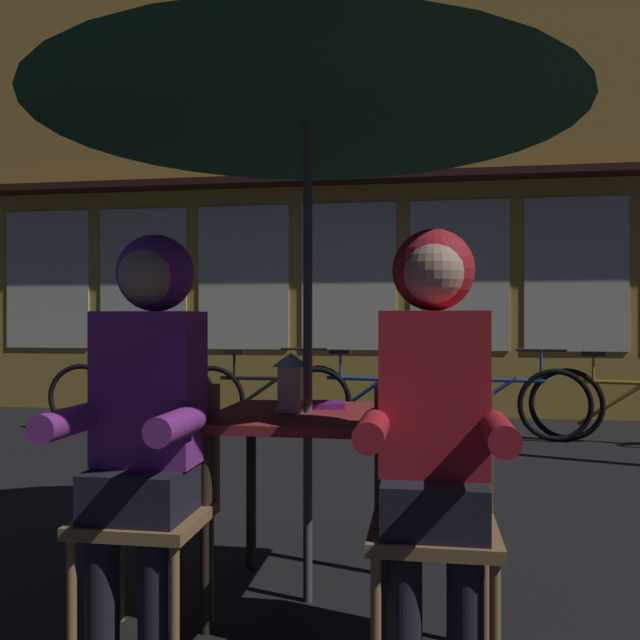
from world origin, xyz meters
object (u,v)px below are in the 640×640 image
patio_umbrella (308,75)px  bicycle_nearest (132,395)px  bicycle_third (369,400)px  book (319,405)px  cafe_table (308,438)px  bicycle_fifth (628,405)px  person_right_hooded (434,400)px  person_left_hooded (147,395)px  chair_left (153,496)px  chair_right (433,508)px  potted_plant (175,373)px  bicycle_fourth (496,402)px  bicycle_second (263,399)px  lantern (291,381)px

patio_umbrella → bicycle_nearest: patio_umbrella is taller
bicycle_third → book: bicycle_third is taller
cafe_table → book: book is taller
bicycle_nearest → bicycle_fifth: 4.66m
cafe_table → person_right_hooded: person_right_hooded is taller
bicycle_nearest → person_left_hooded: bearing=-64.6°
cafe_table → bicycle_third: bicycle_third is taller
patio_umbrella → chair_left: patio_umbrella is taller
chair_right → potted_plant: 5.13m
chair_right → bicycle_fifth: 4.38m
patio_umbrella → person_left_hooded: (-0.48, -0.43, -1.21)m
bicycle_nearest → bicycle_third: bearing=-0.9°
chair_left → bicycle_fourth: bearing=68.8°
chair_right → bicycle_fourth: 4.14m
chair_right → book: 0.73m
cafe_table → bicycle_second: (-1.06, 3.57, -0.29)m
bicycle_fourth → book: 3.77m
patio_umbrella → potted_plant: patio_umbrella is taller
bicycle_nearest → chair_left: bearing=-64.3°
lantern → bicycle_fifth: 4.32m
person_right_hooded → potted_plant: person_right_hooded is taller
person_right_hooded → bicycle_fifth: bearing=66.8°
bicycle_second → chair_right: bearing=-68.7°
cafe_table → patio_umbrella: bearing=0.0°
bicycle_fourth → chair_left: bearing=-111.2°
lantern → chair_left: bearing=-136.9°
chair_left → book: bearing=45.0°
patio_umbrella → lantern: patio_umbrella is taller
bicycle_nearest → bicycle_fourth: 3.54m
chair_left → bicycle_second: 3.99m
patio_umbrella → bicycle_nearest: 4.74m
person_right_hooded → bicycle_fourth: bearing=81.4°
bicycle_fourth → potted_plant: (-3.22, 0.34, 0.20)m
cafe_table → bicycle_fourth: size_ratio=0.44×
person_right_hooded → bicycle_nearest: bearing=125.3°
person_right_hooded → bicycle_second: bearing=111.0°
bicycle_third → person_right_hooded: bearing=-82.4°
book → bicycle_fourth: bearing=59.1°
bicycle_nearest → patio_umbrella: bearing=-56.6°
chair_right → bicycle_fifth: size_ratio=0.53×
chair_right → bicycle_third: bearing=97.7°
cafe_table → person_right_hooded: bearing=-41.6°
patio_umbrella → bicycle_second: bearing=106.5°
cafe_table → chair_right: size_ratio=0.85×
bicycle_third → potted_plant: bearing=168.8°
bicycle_second → bicycle_fourth: size_ratio=1.00×
person_right_hooded → bicycle_third: person_right_hooded is taller
person_left_hooded → person_right_hooded: (0.96, 0.00, 0.00)m
person_right_hooded → bicycle_third: bearing=97.6°
cafe_table → bicycle_fifth: 4.28m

